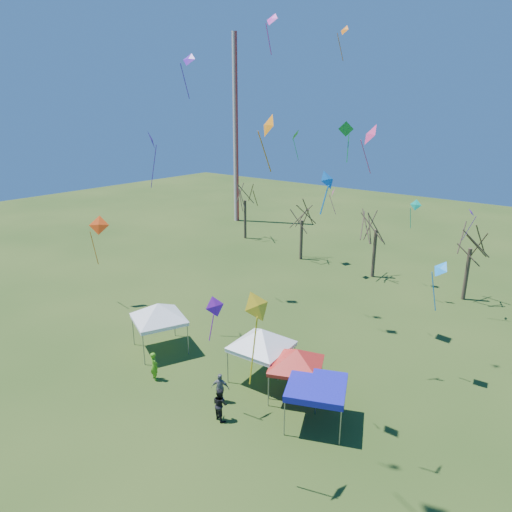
{
  "coord_description": "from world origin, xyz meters",
  "views": [
    {
      "loc": [
        14.62,
        -14.78,
        15.25
      ],
      "look_at": [
        0.39,
        3.0,
        7.97
      ],
      "focal_mm": 32.0,
      "sensor_mm": 36.0,
      "label": 1
    }
  ],
  "objects_px": {
    "tree_0": "(245,186)",
    "tent_white_mid": "(262,332)",
    "tent_white_west": "(158,307)",
    "person_green": "(154,366)",
    "tree_1": "(302,206)",
    "radio_mast": "(236,131)",
    "person_dark": "(220,404)",
    "tent_blue": "(317,387)",
    "person_grey": "(220,388)",
    "tent_red": "(297,352)",
    "tree_2": "(378,212)",
    "tree_3": "(473,230)"
  },
  "relations": [
    {
      "from": "radio_mast",
      "to": "person_grey",
      "type": "xyz_separation_m",
      "value": [
        27.71,
        -33.26,
        -11.65
      ]
    },
    {
      "from": "tree_1",
      "to": "person_dark",
      "type": "height_order",
      "value": "tree_1"
    },
    {
      "from": "tent_white_west",
      "to": "person_green",
      "type": "relative_size",
      "value": 2.3
    },
    {
      "from": "radio_mast",
      "to": "person_dark",
      "type": "relative_size",
      "value": 14.15
    },
    {
      "from": "radio_mast",
      "to": "tent_white_west",
      "type": "xyz_separation_m",
      "value": [
        20.67,
        -31.55,
        -9.39
      ]
    },
    {
      "from": "tent_white_mid",
      "to": "tent_red",
      "type": "relative_size",
      "value": 1.19
    },
    {
      "from": "tent_blue",
      "to": "person_dark",
      "type": "xyz_separation_m",
      "value": [
        -3.98,
        -2.81,
        -1.2
      ]
    },
    {
      "from": "person_dark",
      "to": "person_grey",
      "type": "relative_size",
      "value": 1.04
    },
    {
      "from": "radio_mast",
      "to": "tree_0",
      "type": "bearing_deg",
      "value": -42.77
    },
    {
      "from": "tree_0",
      "to": "tent_white_mid",
      "type": "xyz_separation_m",
      "value": [
        20.95,
        -23.5,
        -3.42
      ]
    },
    {
      "from": "radio_mast",
      "to": "tent_blue",
      "type": "distance_m",
      "value": 46.62
    },
    {
      "from": "tree_3",
      "to": "tent_blue",
      "type": "bearing_deg",
      "value": -93.52
    },
    {
      "from": "tent_white_west",
      "to": "tree_1",
      "type": "bearing_deg",
      "value": 98.8
    },
    {
      "from": "tree_1",
      "to": "person_grey",
      "type": "distance_m",
      "value": 26.56
    },
    {
      "from": "tree_1",
      "to": "tent_white_mid",
      "type": "relative_size",
      "value": 1.76
    },
    {
      "from": "tree_0",
      "to": "person_green",
      "type": "height_order",
      "value": "tree_0"
    },
    {
      "from": "tree_1",
      "to": "tree_2",
      "type": "xyz_separation_m",
      "value": [
        8.4,
        -0.27,
        0.5
      ]
    },
    {
      "from": "tree_3",
      "to": "tent_white_mid",
      "type": "relative_size",
      "value": 1.84
    },
    {
      "from": "tent_blue",
      "to": "tree_1",
      "type": "bearing_deg",
      "value": 124.88
    },
    {
      "from": "tent_red",
      "to": "tent_blue",
      "type": "height_order",
      "value": "tent_red"
    },
    {
      "from": "radio_mast",
      "to": "tent_white_west",
      "type": "height_order",
      "value": "radio_mast"
    },
    {
      "from": "tent_white_mid",
      "to": "person_grey",
      "type": "xyz_separation_m",
      "value": [
        -0.39,
        -3.14,
        -2.21
      ]
    },
    {
      "from": "tent_red",
      "to": "person_grey",
      "type": "height_order",
      "value": "tent_red"
    },
    {
      "from": "tent_blue",
      "to": "person_dark",
      "type": "bearing_deg",
      "value": -144.78
    },
    {
      "from": "tree_2",
      "to": "radio_mast",
      "type": "bearing_deg",
      "value": 159.43
    },
    {
      "from": "person_grey",
      "to": "tent_white_mid",
      "type": "bearing_deg",
      "value": -125.95
    },
    {
      "from": "tent_blue",
      "to": "tent_white_west",
      "type": "bearing_deg",
      "value": 179.99
    },
    {
      "from": "tree_3",
      "to": "person_green",
      "type": "distance_m",
      "value": 26.98
    },
    {
      "from": "tree_3",
      "to": "tree_0",
      "type": "bearing_deg",
      "value": 172.92
    },
    {
      "from": "tree_0",
      "to": "tent_blue",
      "type": "bearing_deg",
      "value": -44.29
    },
    {
      "from": "tent_white_west",
      "to": "person_dark",
      "type": "relative_size",
      "value": 2.31
    },
    {
      "from": "tree_2",
      "to": "tent_white_west",
      "type": "distance_m",
      "value": 22.7
    },
    {
      "from": "tree_0",
      "to": "tent_white_mid",
      "type": "bearing_deg",
      "value": -48.28
    },
    {
      "from": "person_green",
      "to": "tent_white_west",
      "type": "bearing_deg",
      "value": -32.69
    },
    {
      "from": "radio_mast",
      "to": "tree_3",
      "type": "xyz_separation_m",
      "value": [
        34.03,
        -9.96,
        -6.42
      ]
    },
    {
      "from": "person_green",
      "to": "person_dark",
      "type": "bearing_deg",
      "value": -169.83
    },
    {
      "from": "tree_1",
      "to": "tree_2",
      "type": "height_order",
      "value": "tree_2"
    },
    {
      "from": "tent_red",
      "to": "radio_mast",
      "type": "bearing_deg",
      "value": 135.35
    },
    {
      "from": "tree_0",
      "to": "person_dark",
      "type": "xyz_separation_m",
      "value": [
        21.57,
        -27.74,
        -5.6
      ]
    },
    {
      "from": "tent_white_west",
      "to": "person_grey",
      "type": "relative_size",
      "value": 2.41
    },
    {
      "from": "radio_mast",
      "to": "tent_white_mid",
      "type": "distance_m",
      "value": 42.26
    },
    {
      "from": "person_grey",
      "to": "tree_3",
      "type": "bearing_deg",
      "value": -133.96
    },
    {
      "from": "tree_2",
      "to": "person_grey",
      "type": "relative_size",
      "value": 4.82
    },
    {
      "from": "person_dark",
      "to": "person_grey",
      "type": "distance_m",
      "value": 1.5
    },
    {
      "from": "tree_3",
      "to": "person_green",
      "type": "xyz_separation_m",
      "value": [
        -10.85,
        -24.15,
        -5.19
      ]
    },
    {
      "from": "person_dark",
      "to": "radio_mast",
      "type": "bearing_deg",
      "value": -36.52
    },
    {
      "from": "tree_1",
      "to": "tent_red",
      "type": "height_order",
      "value": "tree_1"
    },
    {
      "from": "tree_1",
      "to": "tent_white_west",
      "type": "xyz_separation_m",
      "value": [
        3.44,
        -22.19,
        -2.68
      ]
    },
    {
      "from": "tree_2",
      "to": "person_grey",
      "type": "bearing_deg",
      "value": -84.97
    },
    {
      "from": "tent_red",
      "to": "person_grey",
      "type": "bearing_deg",
      "value": -134.48
    }
  ]
}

